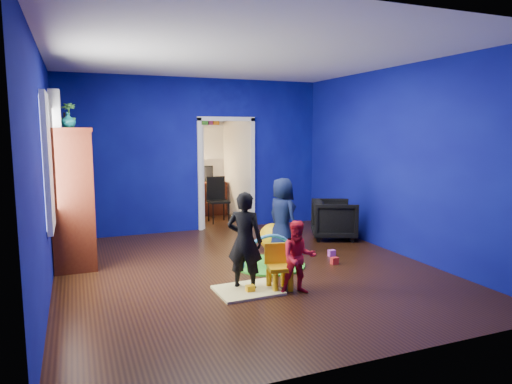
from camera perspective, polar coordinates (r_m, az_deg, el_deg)
name	(u,v)px	position (r m, az deg, el deg)	size (l,w,h in m)	color
floor	(247,270)	(6.44, -1.09, -9.68)	(5.00, 5.50, 0.01)	black
ceiling	(247,55)	(6.22, -1.16, 16.74)	(5.00, 5.50, 0.01)	white
wall_back	(196,155)	(8.78, -7.48, 4.57)	(5.00, 0.02, 2.90)	#090965
wall_front	(369,191)	(3.73, 13.96, 0.11)	(5.00, 0.02, 2.90)	#090965
wall_left	(44,172)	(5.78, -25.03, 2.26)	(0.02, 5.50, 2.90)	#090965
wall_right	(398,161)	(7.42, 17.30, 3.71)	(0.02, 5.50, 2.90)	#090965
alcove	(214,162)	(9.80, -5.33, 3.76)	(1.00, 1.75, 2.50)	silver
armchair	(334,219)	(8.27, 9.76, -3.37)	(0.74, 0.76, 0.69)	black
child_black	(245,241)	(5.53, -1.41, -6.13)	(0.44, 0.29, 1.20)	black
child_navy	(282,216)	(7.09, 3.32, -3.06)	(0.59, 0.38, 1.20)	#10123C
toddler_red	(298,257)	(5.46, 5.33, -8.14)	(0.43, 0.33, 0.88)	red
vase	(68,120)	(6.67, -22.41, 8.28)	(0.19, 0.19, 0.20)	#0B5A5F
potted_plant	(68,115)	(7.19, -22.41, 8.86)	(0.20, 0.20, 0.36)	#3F9235
tv_armoire	(73,197)	(7.04, -21.94, -0.56)	(0.58, 1.14, 1.96)	#3B1209
crt_tv	(76,194)	(7.03, -21.63, -0.22)	(0.46, 0.70, 0.54)	silver
yellow_blanket	(248,290)	(5.62, -1.03, -12.18)	(0.75, 0.60, 0.03)	#F2E07A
hopper_ball	(273,237)	(7.37, 2.11, -5.64)	(0.44, 0.44, 0.44)	yellow
kid_chair	(280,269)	(5.62, 2.98, -9.65)	(0.28, 0.28, 0.50)	yellow
play_mat	(270,265)	(6.61, 1.73, -9.10)	(1.01, 1.01, 0.03)	#339120
toy_arch	(270,264)	(6.61, 1.73, -9.04)	(0.90, 0.90, 0.05)	#3F8CD8
window_left	(46,161)	(6.12, -24.76, 3.48)	(0.03, 0.95, 1.55)	white
curtain	(59,181)	(6.69, -23.41, 1.28)	(0.14, 0.42, 2.40)	slate
doorway	(226,175)	(8.98, -3.73, 2.13)	(1.16, 0.10, 2.10)	white
study_desk	(206,198)	(10.50, -6.25, -0.79)	(0.88, 0.44, 0.75)	#3D140A
desk_monitor	(204,173)	(10.54, -6.47, 2.40)	(0.40, 0.05, 0.32)	black
desk_lamp	(193,174)	(10.42, -7.87, 2.20)	(0.14, 0.14, 0.14)	#FFD88C
folding_chair	(218,201)	(9.57, -4.72, -1.08)	(0.40, 0.40, 0.92)	black
book_shelf	(204,126)	(10.49, -6.55, 8.22)	(0.88, 0.24, 0.04)	white
toy_0	(334,261)	(6.77, 9.78, -8.47)	(0.10, 0.08, 0.10)	red
toy_1	(250,289)	(5.54, -0.72, -12.08)	(0.10, 0.08, 0.10)	#FFB60D
toy_2	(276,256)	(6.93, 2.50, -7.94)	(0.11, 0.11, 0.11)	green
toy_3	(332,253)	(7.17, 9.45, -7.55)	(0.10, 0.08, 0.10)	#C64AC4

